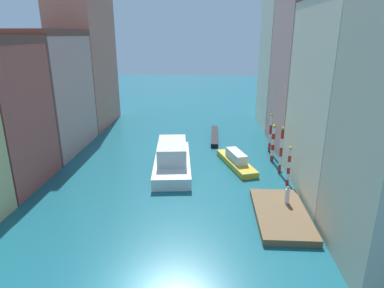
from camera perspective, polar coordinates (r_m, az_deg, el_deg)
The scene contains 15 objects.
ground_plane at distance 41.82m, azimuth -2.30°, elevation -0.38°, with size 154.00×154.00×0.00m, color #196070.
building_left_2 at distance 42.70m, azimuth -23.15°, elevation 8.28°, with size 6.36×11.69×14.02m.
building_left_3 at distance 53.24m, azimuth -18.06°, elevation 14.63°, with size 6.36×12.11×21.49m.
building_right_1 at distance 30.42m, azimuth 24.57°, elevation 7.26°, with size 6.36×12.10×16.84m.
building_right_2 at distance 41.32m, azimuth 19.03°, elevation 11.98°, with size 6.36×11.11×19.04m.
building_right_3 at distance 52.10m, azimuth 15.92°, elevation 15.25°, with size 6.36×11.01×22.38m.
waterfront_dock at distance 26.90m, azimuth 15.16°, elevation -11.65°, with size 3.94×7.66×0.51m.
person_on_dock at distance 27.83m, azimuth 16.18°, elevation -8.51°, with size 0.36×0.36×1.46m.
mooring_pole_0 at distance 31.68m, azimuth 16.41°, elevation -3.64°, with size 0.31×0.31×3.83m.
mooring_pole_1 at distance 34.10m, azimuth 15.17°, elevation -1.00°, with size 0.32×0.32×4.89m.
mooring_pole_2 at distance 37.37m, azimuth 13.84°, elevation 0.25°, with size 0.39×0.39×4.18m.
mooring_pole_3 at distance 40.21m, azimuth 13.42°, elevation 1.94°, with size 0.32×0.32×4.71m.
vaporetto_white at distance 34.60m, azimuth -3.44°, elevation -2.49°, with size 4.65×11.18×2.89m.
gondola_black at distance 45.30m, azimuth 3.93°, elevation 1.42°, with size 1.05×8.81×0.52m.
motorboat_0 at distance 35.83m, azimuth 7.64°, elevation -2.86°, with size 4.07×7.74×1.58m.
Camera 1 is at (3.81, -14.93, 13.42)m, focal length 30.81 mm.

